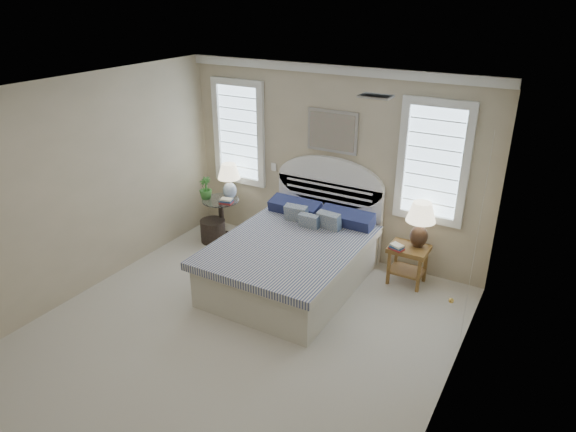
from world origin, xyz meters
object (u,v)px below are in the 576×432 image
at_px(bed, 296,255).
at_px(nightstand_right, 408,257).
at_px(floor_pot, 213,231).
at_px(side_table_left, 221,214).
at_px(lamp_right, 421,220).
at_px(lamp_left, 229,177).

xyz_separation_m(bed, nightstand_right, (1.30, 0.69, 0.00)).
height_order(bed, floor_pot, bed).
distance_m(side_table_left, lamp_right, 3.08).
xyz_separation_m(floor_pot, lamp_right, (3.06, 0.38, 0.73)).
bearing_deg(nightstand_right, bed, -151.97).
xyz_separation_m(bed, lamp_right, (1.38, 0.78, 0.52)).
bearing_deg(floor_pot, nightstand_right, 5.51).
distance_m(bed, lamp_right, 1.67).
height_order(side_table_left, lamp_right, lamp_right).
distance_m(nightstand_right, lamp_left, 2.92).
distance_m(bed, lamp_left, 1.82).
height_order(nightstand_right, floor_pot, nightstand_right).
relative_size(bed, lamp_left, 4.05).
xyz_separation_m(lamp_left, lamp_right, (2.94, 0.06, -0.07)).
xyz_separation_m(side_table_left, lamp_left, (0.09, 0.13, 0.59)).
bearing_deg(floor_pot, bed, -13.55).
distance_m(side_table_left, nightstand_right, 2.95).
distance_m(floor_pot, lamp_right, 3.17).
xyz_separation_m(bed, side_table_left, (-1.65, 0.59, 0.00)).
distance_m(lamp_left, lamp_right, 2.95).
relative_size(side_table_left, floor_pot, 1.64).
relative_size(floor_pot, lamp_left, 0.68).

